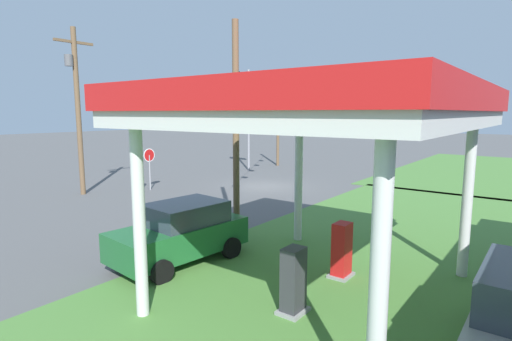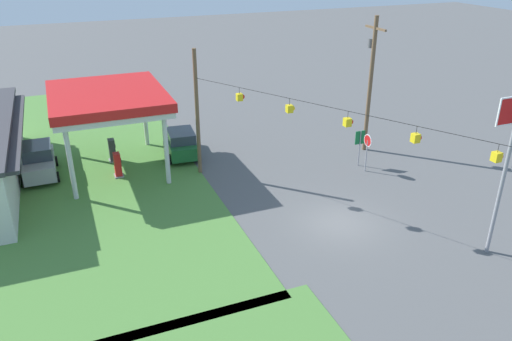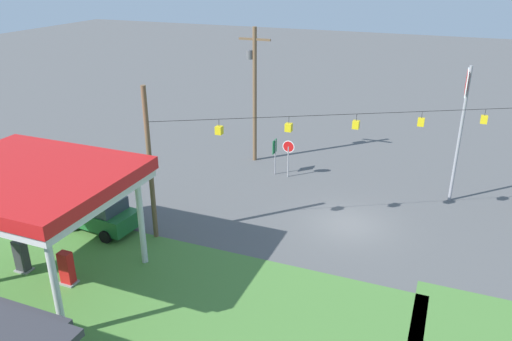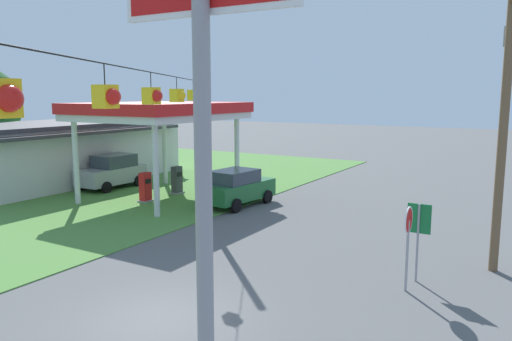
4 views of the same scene
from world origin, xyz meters
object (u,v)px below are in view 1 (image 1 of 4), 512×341
Objects in this scene: gas_station_canopy at (324,110)px; car_at_pumps_front at (181,232)px; stop_sign_roadside at (149,160)px; fuel_pump_near at (342,252)px; utility_pole_main at (77,103)px; stop_sign_overhead at (248,99)px; route_sign at (135,163)px; fuel_pump_far at (293,283)px.

gas_station_canopy is 1.87× the size of car_at_pumps_front.
car_at_pumps_front is 1.75× the size of stop_sign_roadside.
fuel_pump_near is at bearing 117.62° from car_at_pumps_front.
fuel_pump_near is 0.36× the size of car_at_pumps_front.
fuel_pump_near is at bearing 83.57° from utility_pole_main.
route_sign is at bearing 1.04° from stop_sign_overhead.
fuel_pump_far is 0.64× the size of stop_sign_roadside.
stop_sign_roadside is 5.04m from utility_pole_main.
fuel_pump_near is 1.00× the size of fuel_pump_far.
car_at_pumps_front is 20.46m from stop_sign_overhead.
route_sign is (10.90, 0.20, -3.94)m from stop_sign_overhead.
car_at_pumps_front is 0.55× the size of stop_sign_overhead.
fuel_pump_far is at bearing -117.32° from stop_sign_roadside.
gas_station_canopy is 3.29× the size of stop_sign_roadside.
utility_pole_main reaches higher than stop_sign_roadside.
fuel_pump_near is at bearing 74.47° from route_sign.
utility_pole_main is at bearing -40.60° from route_sign.
stop_sign_roadside is 10.66m from stop_sign_overhead.
gas_station_canopy is 5.88m from car_at_pumps_front.
gas_station_canopy reaches higher than route_sign.
stop_sign_overhead is 11.59m from route_sign.
utility_pole_main is (2.24, -1.92, 3.44)m from route_sign.
stop_sign_roadside is 0.97m from route_sign.
stop_sign_roadside reaches higher than car_at_pumps_front.
gas_station_canopy is at bearing 0.07° from fuel_pump_near.
car_at_pumps_front is at bearing -99.11° from fuel_pump_far.
utility_pole_main is (-1.90, -16.82, 4.40)m from fuel_pump_near.
route_sign reaches higher than fuel_pump_far.
stop_sign_overhead is (-15.04, -15.10, 4.89)m from fuel_pump_near.
fuel_pump_near is 0.64× the size of stop_sign_roadside.
stop_sign_overhead is (-16.32, -15.10, 0.97)m from gas_station_canopy.
stop_sign_overhead is at bearing -137.23° from gas_station_canopy.
fuel_pump_near is at bearing 180.00° from fuel_pump_far.
fuel_pump_far is at bearing 0.00° from fuel_pump_near.
stop_sign_roadside reaches higher than fuel_pump_far.
utility_pole_main reaches higher than fuel_pump_far.
utility_pole_main reaches higher than fuel_pump_near.
fuel_pump_near is 0.20× the size of stop_sign_overhead.
stop_sign_roadside is 0.27× the size of utility_pole_main.
gas_station_canopy is at bearing 79.30° from utility_pole_main.
utility_pole_main is (3.20, -2.00, 3.34)m from stop_sign_roadside.
utility_pole_main reaches higher than route_sign.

